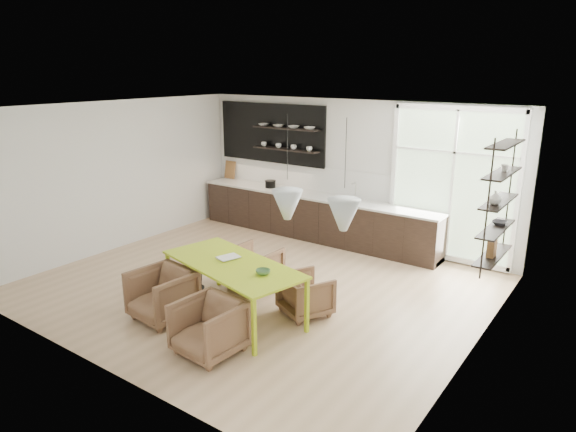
% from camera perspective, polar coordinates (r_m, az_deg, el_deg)
% --- Properties ---
extents(room, '(7.02, 6.01, 2.91)m').
position_cam_1_polar(room, '(8.70, 4.05, 2.62)').
color(room, tan).
rests_on(room, ground).
extents(kitchen_run, '(5.54, 0.69, 2.75)m').
position_cam_1_polar(kitchen_run, '(10.88, 2.62, 0.71)').
color(kitchen_run, black).
rests_on(kitchen_run, ground).
extents(right_shelving, '(0.26, 1.22, 1.90)m').
position_cam_1_polar(right_shelving, '(7.71, 22.30, 1.12)').
color(right_shelving, black).
rests_on(right_shelving, ground).
extents(dining_table, '(2.40, 1.48, 0.82)m').
position_cam_1_polar(dining_table, '(7.39, -6.18, -5.63)').
color(dining_table, '#AAC81C').
rests_on(dining_table, ground).
extents(armchair_back_left, '(0.76, 0.79, 0.69)m').
position_cam_1_polar(armchair_back_left, '(8.45, -3.77, -5.74)').
color(armchair_back_left, brown).
rests_on(armchair_back_left, ground).
extents(armchair_back_right, '(0.89, 0.90, 0.61)m').
position_cam_1_polar(armchair_back_right, '(7.58, 1.99, -8.70)').
color(armchair_back_right, brown).
rests_on(armchair_back_right, ground).
extents(armchair_front_left, '(0.87, 0.89, 0.74)m').
position_cam_1_polar(armchair_front_left, '(7.63, -13.80, -8.49)').
color(armchair_front_left, brown).
rests_on(armchair_front_left, ground).
extents(armchair_front_right, '(0.81, 0.83, 0.71)m').
position_cam_1_polar(armchair_front_right, '(6.66, -8.80, -12.16)').
color(armchair_front_right, brown).
rests_on(armchair_front_right, ground).
extents(wire_stool, '(0.31, 0.31, 0.39)m').
position_cam_1_polar(wire_stool, '(8.36, -10.35, -6.96)').
color(wire_stool, black).
rests_on(wire_stool, ground).
extents(table_book, '(0.32, 0.37, 0.03)m').
position_cam_1_polar(table_book, '(7.64, -7.08, -4.35)').
color(table_book, white).
rests_on(table_book, dining_table).
extents(table_bowl, '(0.27, 0.27, 0.06)m').
position_cam_1_polar(table_bowl, '(6.95, -2.79, -6.23)').
color(table_bowl, '#477143').
rests_on(table_bowl, dining_table).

